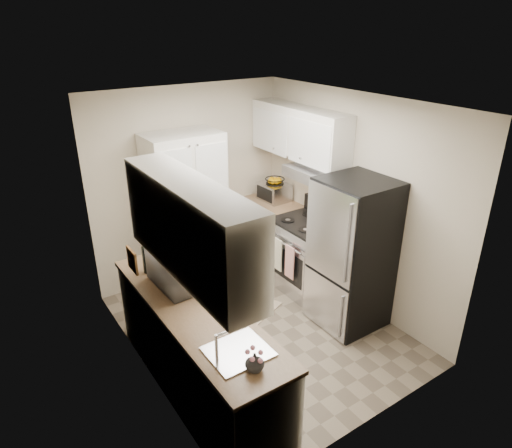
% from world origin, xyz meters
% --- Properties ---
extents(ground, '(3.20, 3.20, 0.00)m').
position_xyz_m(ground, '(0.00, 0.00, 0.00)').
color(ground, '#7A6B56').
rests_on(ground, ground).
extents(room_shell, '(2.64, 3.24, 2.52)m').
position_xyz_m(room_shell, '(-0.02, -0.01, 1.63)').
color(room_shell, beige).
rests_on(room_shell, ground).
extents(pantry_cabinet, '(0.90, 0.55, 2.00)m').
position_xyz_m(pantry_cabinet, '(-0.20, 1.32, 1.00)').
color(pantry_cabinet, silver).
rests_on(pantry_cabinet, ground).
extents(base_cabinet_left, '(0.60, 2.30, 0.88)m').
position_xyz_m(base_cabinet_left, '(-0.99, -0.43, 0.44)').
color(base_cabinet_left, silver).
rests_on(base_cabinet_left, ground).
extents(countertop_left, '(0.63, 2.33, 0.04)m').
position_xyz_m(countertop_left, '(-0.99, -0.43, 0.90)').
color(countertop_left, '#846647').
rests_on(countertop_left, base_cabinet_left).
extents(base_cabinet_right, '(0.60, 0.80, 0.88)m').
position_xyz_m(base_cabinet_right, '(0.99, 1.19, 0.44)').
color(base_cabinet_right, silver).
rests_on(base_cabinet_right, ground).
extents(countertop_right, '(0.63, 0.83, 0.04)m').
position_xyz_m(countertop_right, '(0.99, 1.19, 0.90)').
color(countertop_right, '#846647').
rests_on(countertop_right, base_cabinet_right).
extents(electric_range, '(0.71, 0.78, 1.13)m').
position_xyz_m(electric_range, '(0.97, 0.39, 0.48)').
color(electric_range, '#B7B7BC').
rests_on(electric_range, ground).
extents(refrigerator, '(0.70, 0.72, 1.70)m').
position_xyz_m(refrigerator, '(0.94, -0.41, 0.85)').
color(refrigerator, '#B7B7BC').
rests_on(refrigerator, ground).
extents(microwave, '(0.42, 0.60, 0.32)m').
position_xyz_m(microwave, '(-0.94, -0.03, 1.08)').
color(microwave, '#B0B1B5').
rests_on(microwave, countertop_left).
extents(wine_bottle, '(0.09, 0.09, 0.34)m').
position_xyz_m(wine_bottle, '(-1.09, 0.36, 1.09)').
color(wine_bottle, black).
rests_on(wine_bottle, countertop_left).
extents(flower_vase, '(0.15, 0.15, 0.14)m').
position_xyz_m(flower_vase, '(-0.99, -1.38, 0.99)').
color(flower_vase, beige).
rests_on(flower_vase, countertop_left).
extents(cutting_board, '(0.02, 0.26, 0.32)m').
position_xyz_m(cutting_board, '(-0.82, 0.51, 1.08)').
color(cutting_board, '#458632').
rests_on(cutting_board, countertop_left).
extents(toaster_oven, '(0.34, 0.43, 0.24)m').
position_xyz_m(toaster_oven, '(1.09, 1.25, 1.04)').
color(toaster_oven, '#A8A9AD').
rests_on(toaster_oven, countertop_right).
extents(fruit_basket, '(0.27, 0.27, 0.11)m').
position_xyz_m(fruit_basket, '(1.09, 1.24, 1.21)').
color(fruit_basket, '#E59C00').
rests_on(fruit_basket, toaster_oven).
extents(kitchen_mat, '(0.86, 1.05, 0.01)m').
position_xyz_m(kitchen_mat, '(0.08, 0.57, 0.01)').
color(kitchen_mat, tan).
rests_on(kitchen_mat, ground).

